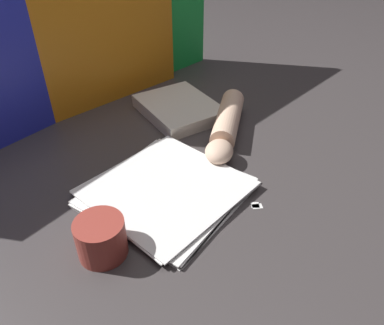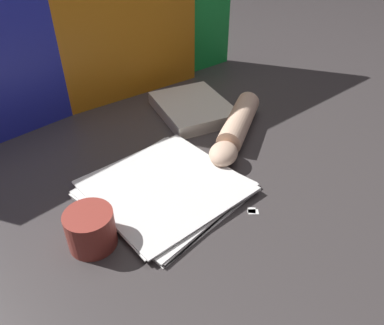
# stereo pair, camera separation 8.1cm
# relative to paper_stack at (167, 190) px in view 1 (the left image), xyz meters

# --- Properties ---
(ground_plane) EXTENTS (6.00, 6.00, 0.00)m
(ground_plane) POSITION_rel_paper_stack_xyz_m (0.07, -0.02, -0.01)
(ground_plane) COLOR #3D3838
(backdrop_panel_center) EXTENTS (0.83, 0.12, 0.41)m
(backdrop_panel_center) POSITION_rel_paper_stack_xyz_m (0.06, 0.46, 0.20)
(backdrop_panel_center) COLOR orange
(backdrop_panel_center) RESTS_ON ground_plane
(backdrop_panel_right) EXTENTS (0.71, 0.07, 0.56)m
(backdrop_panel_right) POSITION_rel_paper_stack_xyz_m (0.32, 0.46, 0.27)
(backdrop_panel_right) COLOR green
(backdrop_panel_right) RESTS_ON ground_plane
(paper_stack) EXTENTS (0.33, 0.32, 0.02)m
(paper_stack) POSITION_rel_paper_stack_xyz_m (0.00, 0.00, 0.00)
(paper_stack) COLOR white
(paper_stack) RESTS_ON ground_plane
(book_closed) EXTENTS (0.26, 0.29, 0.04)m
(book_closed) POSITION_rel_paper_stack_xyz_m (0.29, 0.21, 0.01)
(book_closed) COLOR silver
(book_closed) RESTS_ON ground_plane
(scissors) EXTENTS (0.11, 0.14, 0.01)m
(scissors) POSITION_rel_paper_stack_xyz_m (0.12, -0.04, -0.00)
(scissors) COLOR silver
(scissors) RESTS_ON ground_plane
(hand_forearm) EXTENTS (0.32, 0.21, 0.06)m
(hand_forearm) POSITION_rel_paper_stack_xyz_m (0.28, 0.04, 0.02)
(hand_forearm) COLOR beige
(hand_forearm) RESTS_ON ground_plane
(paper_scrap_near) EXTENTS (0.03, 0.02, 0.00)m
(paper_scrap_near) POSITION_rel_paper_stack_xyz_m (0.15, -0.13, -0.01)
(paper_scrap_near) COLOR white
(paper_scrap_near) RESTS_ON ground_plane
(paper_scrap_mid) EXTENTS (0.02, 0.02, 0.00)m
(paper_scrap_mid) POSITION_rel_paper_stack_xyz_m (0.09, -0.17, -0.01)
(paper_scrap_mid) COLOR white
(paper_scrap_mid) RESTS_ON ground_plane
(paper_scrap_far) EXTENTS (0.03, 0.03, 0.00)m
(paper_scrap_far) POSITION_rel_paper_stack_xyz_m (0.09, -0.18, -0.01)
(paper_scrap_far) COLOR white
(paper_scrap_far) RESTS_ON ground_plane
(paper_scrap_side) EXTENTS (0.02, 0.02, 0.00)m
(paper_scrap_side) POSITION_rel_paper_stack_xyz_m (0.10, -0.08, -0.01)
(paper_scrap_side) COLOR white
(paper_scrap_side) RESTS_ON ground_plane
(mug) EXTENTS (0.09, 0.09, 0.08)m
(mug) POSITION_rel_paper_stack_xyz_m (-0.20, -0.02, 0.03)
(mug) COLOR #99382D
(mug) RESTS_ON ground_plane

